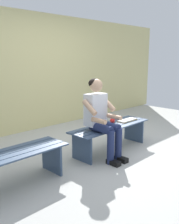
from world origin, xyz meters
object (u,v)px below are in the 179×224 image
object	(u,v)px
bench_near	(111,131)
book_open	(127,120)
person_seated	(101,115)
bench_far	(7,163)
apple	(112,121)

from	to	relation	value
bench_near	book_open	bearing A→B (deg)	178.93
bench_near	person_seated	world-z (taller)	person_seated
person_seated	book_open	world-z (taller)	person_seated
person_seated	book_open	distance (m)	0.84
bench_near	book_open	xyz separation A→B (m)	(-0.45, 0.01, 0.12)
bench_far	book_open	size ratio (longest dim) A/B	3.74
book_open	apple	bearing A→B (deg)	-15.58
bench_far	person_seated	world-z (taller)	person_seated
bench_near	person_seated	bearing A→B (deg)	15.62
bench_near	bench_far	world-z (taller)	same
apple	book_open	distance (m)	0.33
book_open	person_seated	bearing A→B (deg)	5.42
person_seated	book_open	xyz separation A→B (m)	(-0.80, -0.09, -0.23)
person_seated	apple	xyz separation A→B (m)	(-0.48, -0.17, -0.20)
bench_near	bench_far	bearing A→B (deg)	0.00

